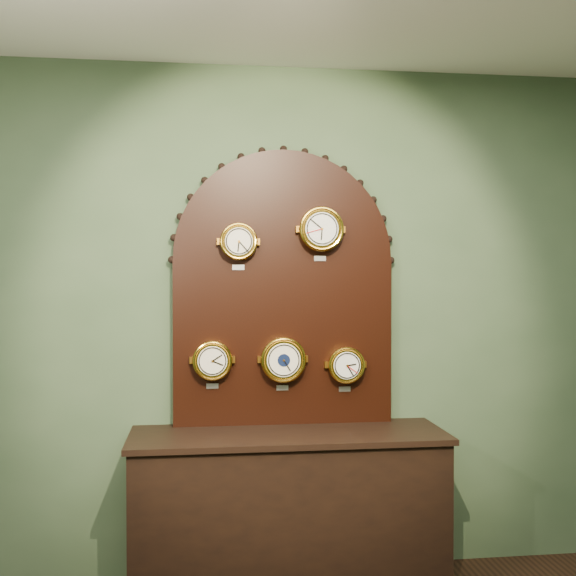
{
  "coord_description": "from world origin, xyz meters",
  "views": [
    {
      "loc": [
        -0.45,
        -1.31,
        1.65
      ],
      "look_at": [
        0.0,
        2.25,
        1.58
      ],
      "focal_mm": 43.05,
      "sensor_mm": 36.0,
      "label": 1
    }
  ],
  "objects": [
    {
      "name": "hygrometer",
      "position": [
        -0.39,
        2.38,
        1.19
      ],
      "size": [
        0.21,
        0.08,
        0.26
      ],
      "color": "gold",
      "rests_on": "display_board"
    },
    {
      "name": "arabic_clock",
      "position": [
        0.2,
        2.38,
        1.9
      ],
      "size": [
        0.24,
        0.08,
        0.29
      ],
      "color": "gold",
      "rests_on": "display_board"
    },
    {
      "name": "tide_clock",
      "position": [
        0.34,
        2.38,
        1.16
      ],
      "size": [
        0.2,
        0.08,
        0.25
      ],
      "color": "gold",
      "rests_on": "display_board"
    },
    {
      "name": "wall_back",
      "position": [
        0.0,
        2.5,
        1.4
      ],
      "size": [
        4.0,
        0.0,
        4.0
      ],
      "primitive_type": "plane",
      "rotation": [
        1.57,
        0.0,
        0.0
      ],
      "color": "#42583C",
      "rests_on": "ground"
    },
    {
      "name": "display_board",
      "position": [
        0.0,
        2.45,
        1.63
      ],
      "size": [
        1.26,
        0.06,
        1.53
      ],
      "color": "black",
      "rests_on": "shop_counter"
    },
    {
      "name": "roman_clock",
      "position": [
        -0.25,
        2.38,
        1.83
      ],
      "size": [
        0.2,
        0.08,
        0.25
      ],
      "color": "gold",
      "rests_on": "display_board"
    },
    {
      "name": "shop_counter",
      "position": [
        0.0,
        2.23,
        0.4
      ],
      "size": [
        1.6,
        0.5,
        0.8
      ],
      "primitive_type": "cube",
      "color": "black",
      "rests_on": "ground_plane"
    },
    {
      "name": "barometer",
      "position": [
        -0.01,
        2.38,
        1.19
      ],
      "size": [
        0.25,
        0.08,
        0.3
      ],
      "color": "gold",
      "rests_on": "display_board"
    }
  ]
}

